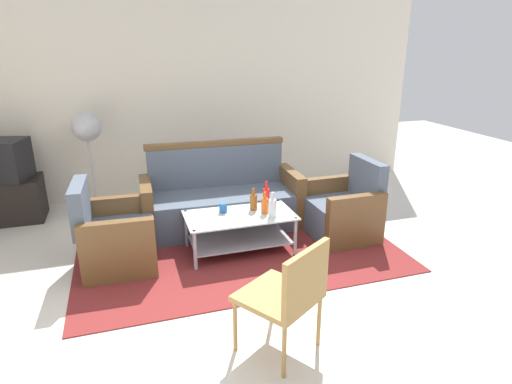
{
  "coord_description": "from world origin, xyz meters",
  "views": [
    {
      "loc": [
        -1.11,
        -3.0,
        2.06
      ],
      "look_at": [
        0.12,
        0.86,
        0.65
      ],
      "focal_mm": 30.25,
      "sensor_mm": 36.0,
      "label": 1
    }
  ],
  "objects_px": {
    "bottle_red": "(266,197)",
    "tv_stand": "(7,200)",
    "wicker_chair": "(289,291)",
    "pedestal_fan": "(87,133)",
    "coffee_table": "(240,227)",
    "bottle_orange": "(265,205)",
    "cup": "(223,208)",
    "armchair_left": "(115,238)",
    "couch": "(221,201)",
    "bottle_clear": "(272,208)",
    "armchair_right": "(343,211)",
    "bottle_brown": "(254,202)"
  },
  "relations": [
    {
      "from": "armchair_right",
      "to": "tv_stand",
      "type": "xyz_separation_m",
      "value": [
        -3.65,
        1.61,
        -0.03
      ]
    },
    {
      "from": "bottle_brown",
      "to": "wicker_chair",
      "type": "xyz_separation_m",
      "value": [
        -0.28,
        -1.69,
        -0.01
      ]
    },
    {
      "from": "cup",
      "to": "pedestal_fan",
      "type": "xyz_separation_m",
      "value": [
        -1.32,
        1.58,
        0.55
      ]
    },
    {
      "from": "armchair_right",
      "to": "bottle_brown",
      "type": "xyz_separation_m",
      "value": [
        -1.03,
        0.05,
        0.21
      ]
    },
    {
      "from": "couch",
      "to": "bottle_orange",
      "type": "relative_size",
      "value": 7.96
    },
    {
      "from": "couch",
      "to": "bottle_orange",
      "type": "distance_m",
      "value": 0.8
    },
    {
      "from": "tv_stand",
      "to": "wicker_chair",
      "type": "bearing_deg",
      "value": -54.11
    },
    {
      "from": "bottle_clear",
      "to": "cup",
      "type": "distance_m",
      "value": 0.52
    },
    {
      "from": "coffee_table",
      "to": "bottle_clear",
      "type": "relative_size",
      "value": 4.23
    },
    {
      "from": "armchair_right",
      "to": "coffee_table",
      "type": "xyz_separation_m",
      "value": [
        -1.2,
        -0.03,
        -0.02
      ]
    },
    {
      "from": "tv_stand",
      "to": "pedestal_fan",
      "type": "distance_m",
      "value": 1.25
    },
    {
      "from": "bottle_orange",
      "to": "bottle_red",
      "type": "distance_m",
      "value": 0.21
    },
    {
      "from": "armchair_right",
      "to": "coffee_table",
      "type": "height_order",
      "value": "armchair_right"
    },
    {
      "from": "armchair_right",
      "to": "cup",
      "type": "relative_size",
      "value": 8.5
    },
    {
      "from": "bottle_orange",
      "to": "cup",
      "type": "relative_size",
      "value": 2.29
    },
    {
      "from": "coffee_table",
      "to": "bottle_clear",
      "type": "xyz_separation_m",
      "value": [
        0.3,
        -0.16,
        0.24
      ]
    },
    {
      "from": "bottle_orange",
      "to": "tv_stand",
      "type": "bearing_deg",
      "value": 148.14
    },
    {
      "from": "bottle_red",
      "to": "cup",
      "type": "height_order",
      "value": "bottle_red"
    },
    {
      "from": "couch",
      "to": "armchair_right",
      "type": "height_order",
      "value": "couch"
    },
    {
      "from": "armchair_right",
      "to": "bottle_clear",
      "type": "relative_size",
      "value": 3.27
    },
    {
      "from": "bottle_clear",
      "to": "tv_stand",
      "type": "distance_m",
      "value": 3.29
    },
    {
      "from": "armchair_right",
      "to": "wicker_chair",
      "type": "distance_m",
      "value": 2.1
    },
    {
      "from": "pedestal_fan",
      "to": "wicker_chair",
      "type": "relative_size",
      "value": 1.51
    },
    {
      "from": "armchair_right",
      "to": "bottle_orange",
      "type": "distance_m",
      "value": 0.97
    },
    {
      "from": "coffee_table",
      "to": "bottle_red",
      "type": "bearing_deg",
      "value": 23.73
    },
    {
      "from": "bottle_red",
      "to": "pedestal_fan",
      "type": "distance_m",
      "value": 2.42
    },
    {
      "from": "coffee_table",
      "to": "tv_stand",
      "type": "bearing_deg",
      "value": 146.26
    },
    {
      "from": "bottle_orange",
      "to": "armchair_right",
      "type": "bearing_deg",
      "value": 4.47
    },
    {
      "from": "coffee_table",
      "to": "cup",
      "type": "bearing_deg",
      "value": 143.51
    },
    {
      "from": "bottle_brown",
      "to": "tv_stand",
      "type": "distance_m",
      "value": 3.06
    },
    {
      "from": "couch",
      "to": "bottle_brown",
      "type": "height_order",
      "value": "couch"
    },
    {
      "from": "pedestal_fan",
      "to": "coffee_table",
      "type": "bearing_deg",
      "value": -49.15
    },
    {
      "from": "armchair_left",
      "to": "armchair_right",
      "type": "relative_size",
      "value": 1.0
    },
    {
      "from": "bottle_clear",
      "to": "couch",
      "type": "bearing_deg",
      "value": 111.09
    },
    {
      "from": "armchair_left",
      "to": "wicker_chair",
      "type": "distance_m",
      "value": 2.03
    },
    {
      "from": "couch",
      "to": "armchair_right",
      "type": "bearing_deg",
      "value": 153.68
    },
    {
      "from": "bottle_orange",
      "to": "bottle_brown",
      "type": "relative_size",
      "value": 0.97
    },
    {
      "from": "bottle_red",
      "to": "tv_stand",
      "type": "bearing_deg",
      "value": 151.89
    },
    {
      "from": "couch",
      "to": "armchair_left",
      "type": "height_order",
      "value": "couch"
    },
    {
      "from": "couch",
      "to": "bottle_brown",
      "type": "bearing_deg",
      "value": 110.38
    },
    {
      "from": "armchair_left",
      "to": "cup",
      "type": "relative_size",
      "value": 8.5
    },
    {
      "from": "bottle_orange",
      "to": "bottle_red",
      "type": "xyz_separation_m",
      "value": [
        0.08,
        0.19,
        0.02
      ]
    },
    {
      "from": "bottle_red",
      "to": "bottle_clear",
      "type": "distance_m",
      "value": 0.31
    },
    {
      "from": "bottle_brown",
      "to": "armchair_right",
      "type": "bearing_deg",
      "value": -2.83
    },
    {
      "from": "coffee_table",
      "to": "cup",
      "type": "xyz_separation_m",
      "value": [
        -0.14,
        0.11,
        0.19
      ]
    },
    {
      "from": "bottle_orange",
      "to": "wicker_chair",
      "type": "bearing_deg",
      "value": -102.95
    },
    {
      "from": "bottle_red",
      "to": "wicker_chair",
      "type": "bearing_deg",
      "value": -104.1
    },
    {
      "from": "tv_stand",
      "to": "bottle_brown",
      "type": "bearing_deg",
      "value": -30.68
    },
    {
      "from": "bottle_red",
      "to": "wicker_chair",
      "type": "xyz_separation_m",
      "value": [
        -0.44,
        -1.75,
        -0.02
      ]
    },
    {
      "from": "bottle_red",
      "to": "bottle_clear",
      "type": "height_order",
      "value": "bottle_red"
    }
  ]
}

